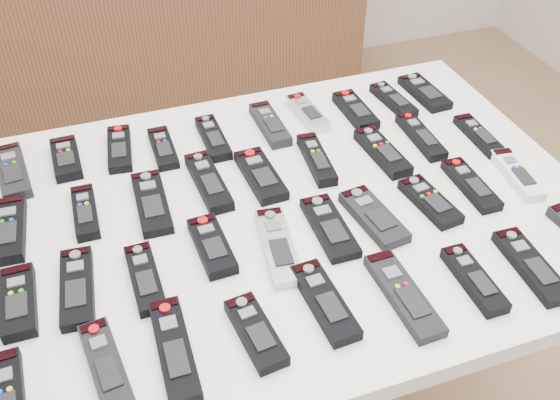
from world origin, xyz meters
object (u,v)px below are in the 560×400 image
object	(u,v)px
remote_10	(9,230)
remote_36	(531,266)
remote_0	(13,172)
remote_28	(517,174)
remote_17	(421,136)
remote_31	(174,349)
sideboard	(168,16)
remote_14	(261,175)
remote_19	(19,302)
remote_27	(471,185)
remote_2	(120,149)
remote_26	(430,201)
remote_15	(317,159)
remote_22	(212,246)
remote_21	(145,278)
remote_34	(404,295)
remote_24	(330,227)
remote_23	(278,246)
remote_11	(85,212)
remote_33	(325,301)
remote_9	(424,92)
remote_3	(163,148)
remote_8	(393,100)
remote_5	(270,124)
remote_1	(66,159)
remote_20	(77,287)
remote_6	(307,113)
remote_18	(479,135)
remote_35	(474,279)
remote_16	(382,152)
remote_13	(208,182)
remote_12	(152,203)
remote_4	(213,138)
remote_7	(355,110)
remote_25	(374,217)

from	to	relation	value
remote_10	remote_36	bearing A→B (deg)	-21.71
remote_0	remote_28	world-z (taller)	remote_0
remote_17	remote_28	world-z (taller)	same
remote_31	sideboard	bearing A→B (deg)	81.23
remote_14	remote_19	size ratio (longest dim) A/B	1.12
remote_27	remote_2	bearing A→B (deg)	151.81
remote_2	remote_19	size ratio (longest dim) A/B	1.04
remote_26	remote_36	bearing A→B (deg)	-76.47
remote_15	remote_22	xyz separation A→B (m)	(-0.28, -0.18, -0.00)
remote_21	remote_36	distance (m)	0.68
remote_34	remote_26	bearing A→B (deg)	48.79
remote_24	remote_23	bearing A→B (deg)	-170.81
remote_19	remote_23	distance (m)	0.46
remote_11	remote_33	size ratio (longest dim) A/B	0.86
remote_9	remote_28	xyz separation A→B (m)	(0.02, -0.36, 0.00)
remote_0	remote_19	xyz separation A→B (m)	(0.00, -0.38, 0.00)
remote_19	remote_31	bearing A→B (deg)	-37.87
remote_3	remote_14	xyz separation A→B (m)	(0.17, -0.17, 0.00)
remote_14	remote_8	bearing A→B (deg)	21.15
sideboard	remote_2	world-z (taller)	sideboard
remote_5	remote_8	size ratio (longest dim) A/B	1.11
sideboard	remote_26	size ratio (longest dim) A/B	11.68
remote_1	remote_10	distance (m)	0.23
remote_36	remote_20	bearing A→B (deg)	167.06
remote_2	remote_20	bearing A→B (deg)	-101.42
remote_5	remote_6	world-z (taller)	same
remote_6	remote_34	bearing A→B (deg)	-100.19
remote_18	remote_28	distance (m)	0.15
remote_0	remote_11	distance (m)	0.22
remote_35	remote_1	bearing A→B (deg)	137.51
remote_10	remote_16	bearing A→B (deg)	2.53
remote_17	remote_26	world-z (taller)	same
remote_28	remote_13	bearing A→B (deg)	170.08
remote_12	remote_16	world-z (taller)	remote_16
sideboard	remote_22	bearing A→B (deg)	-97.47
remote_2	remote_36	bearing A→B (deg)	-36.51
remote_14	remote_22	bearing A→B (deg)	-133.98
remote_20	remote_21	world-z (taller)	remote_20
remote_10	remote_18	bearing A→B (deg)	2.00
remote_6	remote_36	xyz separation A→B (m)	(0.19, -0.60, -0.00)
remote_27	remote_28	bearing A→B (deg)	-0.27
remote_4	remote_22	world-z (taller)	remote_22
remote_0	remote_6	bearing A→B (deg)	-5.41
remote_10	remote_11	size ratio (longest dim) A/B	1.15
remote_7	remote_8	bearing A→B (deg)	6.63
remote_12	remote_20	distance (m)	0.24
remote_13	remote_25	world-z (taller)	remote_13
remote_4	remote_26	xyz separation A→B (m)	(0.35, -0.36, -0.00)
remote_13	remote_17	distance (m)	0.50
remote_5	remote_22	distance (m)	0.42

